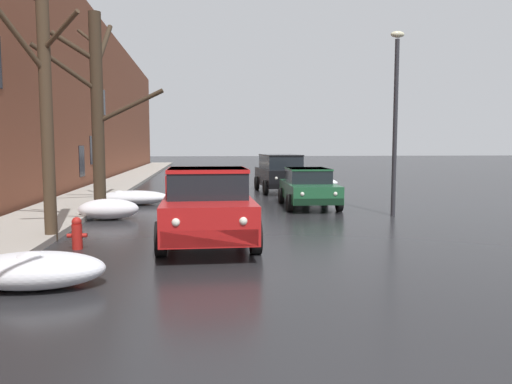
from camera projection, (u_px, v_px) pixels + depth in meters
name	position (u px, v px, depth m)	size (l,w,h in m)	color
left_sidewalk_slab	(89.00, 197.00, 20.41)	(2.48, 80.00, 0.16)	#A8A399
brick_townhouse_facade	(41.00, 76.00, 19.74)	(0.63, 80.00, 10.17)	brown
snow_bank_near_corner_left	(32.00, 270.00, 7.69)	(2.21, 1.17, 0.61)	white
snow_bank_along_left_kerb	(308.00, 183.00, 25.36)	(3.13, 1.12, 0.60)	white
snow_bank_mid_block_left	(132.00, 198.00, 18.52)	(2.68, 1.23, 0.56)	white
snow_bank_near_corner_right	(300.00, 176.00, 30.39)	(1.80, 1.42, 0.68)	white
snow_bank_along_right_kerb	(107.00, 210.00, 14.86)	(1.81, 1.03, 0.63)	white
snow_bank_far_right_pile	(296.00, 174.00, 30.86)	(2.87, 0.96, 0.86)	white
bare_tree_second_along_sidewalk	(42.00, 86.00, 11.19)	(2.64, 1.48, 6.64)	#423323
bare_tree_mid_block	(97.00, 104.00, 16.93)	(4.10, 3.17, 6.81)	#382B1E
pickup_truck_red_approaching_near_lane	(207.00, 204.00, 11.39)	(2.18, 5.29, 1.76)	red
sedan_green_parked_kerbside_close	(308.00, 186.00, 17.90)	(2.06, 4.18, 1.42)	#1E5633
suv_black_parked_kerbside_mid	(280.00, 172.00, 23.56)	(2.18, 4.44, 1.82)	black
fire_hydrant	(77.00, 233.00, 10.58)	(0.42, 0.22, 0.71)	#B21E19
street_lamp_post	(395.00, 114.00, 15.39)	(0.44, 0.24, 5.80)	#28282D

